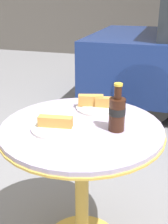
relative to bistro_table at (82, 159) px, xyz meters
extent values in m
cylinder|color=gold|center=(0.00, 0.00, -0.19)|extent=(0.07, 0.07, 0.70)
cylinder|color=gold|center=(0.00, 0.00, 0.15)|extent=(0.75, 0.75, 0.01)
cylinder|color=#9E93B2|center=(0.00, 0.00, 0.17)|extent=(0.74, 0.74, 0.02)
cylinder|color=#33190F|center=(0.16, 0.00, 0.25)|extent=(0.07, 0.07, 0.14)
cylinder|color=black|center=(0.16, 0.00, 0.27)|extent=(0.07, 0.07, 0.03)
cylinder|color=#33190F|center=(0.16, 0.00, 0.35)|extent=(0.03, 0.03, 0.06)
cylinder|color=gold|center=(0.16, 0.00, 0.39)|extent=(0.04, 0.04, 0.01)
cylinder|color=silver|center=(-0.10, -0.07, 0.19)|extent=(0.21, 0.21, 0.01)
cube|color=white|center=(-0.10, -0.07, 0.19)|extent=(0.17, 0.17, 0.00)
cube|color=#B77F3D|center=(-0.10, -0.07, 0.22)|extent=(0.15, 0.06, 0.05)
cylinder|color=silver|center=(0.02, 0.22, 0.19)|extent=(0.24, 0.24, 0.01)
cube|color=white|center=(0.02, 0.22, 0.19)|extent=(0.16, 0.16, 0.00)
cube|color=#B77F3D|center=(-0.02, 0.22, 0.22)|extent=(0.14, 0.07, 0.06)
cube|color=#B77F3D|center=(0.06, 0.22, 0.22)|extent=(0.12, 0.05, 0.05)
cylinder|color=black|center=(0.12, 3.32, -0.23)|extent=(0.67, 0.21, 0.67)
cylinder|color=black|center=(0.12, 1.76, -0.23)|extent=(0.67, 0.21, 0.67)
camera|label=1|loc=(0.35, -1.09, 0.72)|focal=45.00mm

